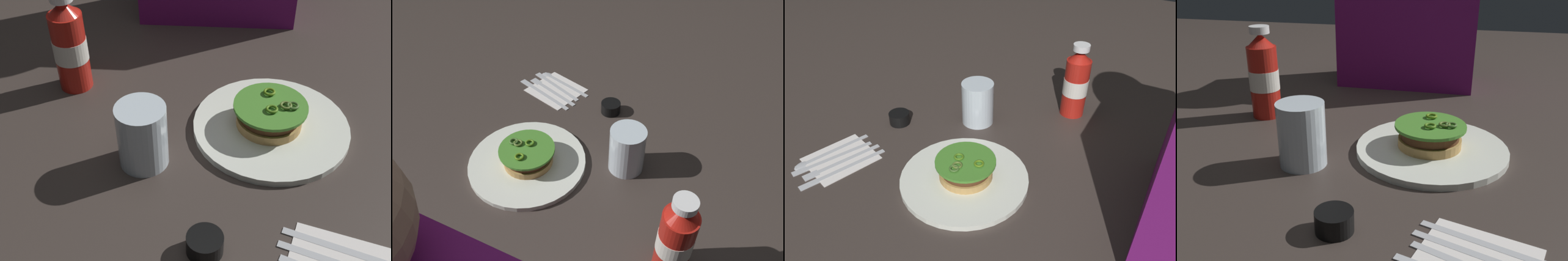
% 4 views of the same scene
% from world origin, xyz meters
% --- Properties ---
extents(ground_plane, '(3.00, 3.00, 0.00)m').
position_xyz_m(ground_plane, '(0.00, 0.00, 0.00)').
color(ground_plane, '#39302B').
extents(dinner_plate, '(0.30, 0.30, 0.01)m').
position_xyz_m(dinner_plate, '(0.17, 0.11, 0.01)').
color(dinner_plate, white).
rests_on(dinner_plate, ground_plane).
extents(burger_sandwich, '(0.14, 0.14, 0.05)m').
position_xyz_m(burger_sandwich, '(0.16, 0.11, 0.04)').
color(burger_sandwich, tan).
rests_on(burger_sandwich, dinner_plate).
extents(ketchup_bottle, '(0.07, 0.07, 0.21)m').
position_xyz_m(ketchup_bottle, '(-0.24, 0.23, 0.10)').
color(ketchup_bottle, red).
rests_on(ketchup_bottle, ground_plane).
extents(water_glass, '(0.09, 0.09, 0.12)m').
position_xyz_m(water_glass, '(-0.06, 0.01, 0.06)').
color(water_glass, silver).
rests_on(water_glass, ground_plane).
extents(condiment_cup, '(0.06, 0.06, 0.03)m').
position_xyz_m(condiment_cup, '(0.06, -0.17, 0.02)').
color(condiment_cup, black).
rests_on(condiment_cup, ground_plane).
extents(fork_utensil, '(0.19, 0.08, 0.00)m').
position_xyz_m(fork_utensil, '(0.27, -0.19, 0.00)').
color(fork_utensil, silver).
rests_on(fork_utensil, napkin).
extents(steak_knife, '(0.21, 0.09, 0.00)m').
position_xyz_m(steak_knife, '(0.29, -0.17, 0.00)').
color(steak_knife, silver).
rests_on(steak_knife, napkin).
extents(diner_person, '(0.38, 0.18, 0.52)m').
position_xyz_m(diner_person, '(0.05, 0.58, 0.22)').
color(diner_person, '#681563').
rests_on(diner_person, ground_plane).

